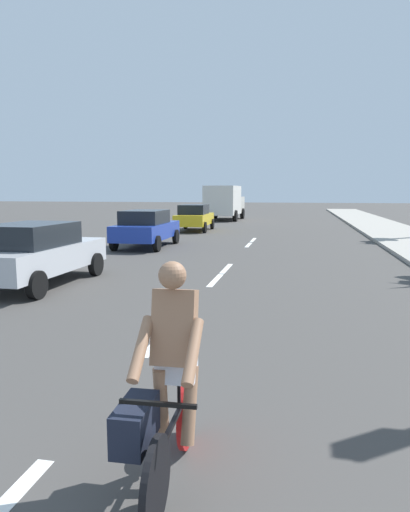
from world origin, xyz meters
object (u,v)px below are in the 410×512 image
(parked_car_silver, at_px, (35,252))
(parked_car_yellow, at_px, (194,217))
(delivery_truck, at_px, (224,202))
(cyclist, at_px, (166,386))
(parked_car_blue, at_px, (146,227))

(parked_car_silver, distance_m, parked_car_yellow, 16.54)
(parked_car_silver, distance_m, delivery_truck, 27.29)
(cyclist, bearing_deg, delivery_truck, -83.54)
(parked_car_silver, bearing_deg, parked_car_yellow, 89.50)
(cyclist, distance_m, delivery_truck, 34.67)
(parked_car_yellow, relative_size, delivery_truck, 0.66)
(parked_car_silver, height_order, parked_car_yellow, same)
(parked_car_blue, bearing_deg, cyclist, -71.21)
(delivery_truck, bearing_deg, parked_car_silver, -89.50)
(cyclist, bearing_deg, parked_car_silver, -53.88)
(parked_car_yellow, bearing_deg, parked_car_silver, -92.78)
(parked_car_blue, xyz_separation_m, delivery_truck, (0.31, 19.09, 0.66))
(parked_car_silver, height_order, parked_car_blue, same)
(delivery_truck, bearing_deg, cyclist, -80.20)
(parked_car_silver, bearing_deg, cyclist, -51.30)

